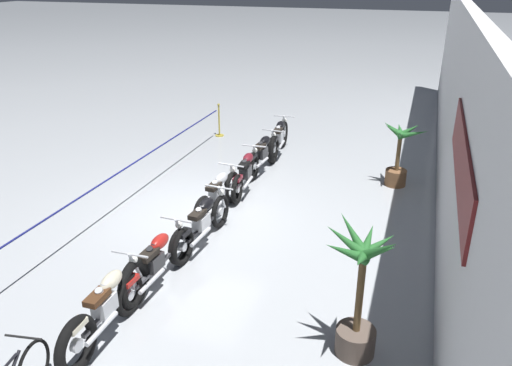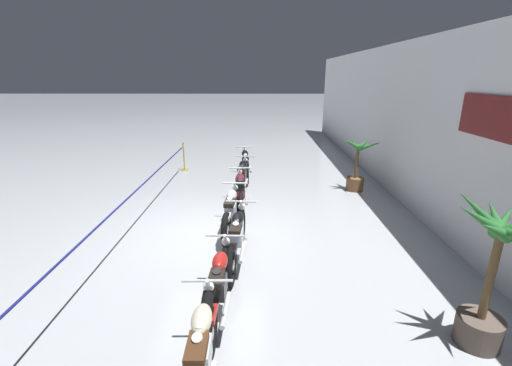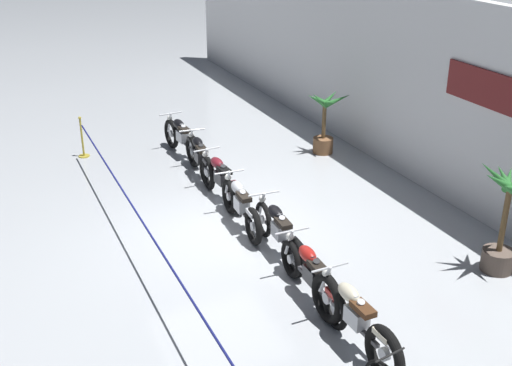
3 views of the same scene
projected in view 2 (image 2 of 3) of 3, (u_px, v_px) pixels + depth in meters
The scene contains 12 objects.
ground_plane at pixel (209, 231), 7.65m from camera, with size 120.00×120.00×0.00m, color #B2B7BC.
back_wall at pixel (455, 138), 6.97m from camera, with size 28.00×0.29×4.20m.
motorcycle_black_0 at pixel (245, 164), 11.42m from camera, with size 2.19×0.62×0.96m.
motorcycle_black_1 at pixel (242, 177), 10.06m from camera, with size 2.18×0.62×0.95m.
motorcycle_maroon_2 at pixel (241, 191), 8.84m from camera, with size 2.16×0.62×0.92m.
motorcycle_silver_3 at pixel (231, 212), 7.50m from camera, with size 2.13×0.62×0.94m.
motorcycle_black_4 at pixel (237, 237), 6.30m from camera, with size 2.22×0.62×0.93m.
motorcycle_red_5 at pixel (219, 287), 4.85m from camera, with size 2.23×0.62×0.91m.
motorcycle_cream_6 at pixel (201, 358), 3.59m from camera, with size 2.27×0.62×0.99m.
potted_palm_left_of_row at pixel (490, 279), 4.16m from camera, with size 1.03×0.99×2.06m.
potted_palm_right_of_row at pixel (357, 167), 10.14m from camera, with size 1.01×1.09×1.63m.
stanchion_far_left at pixel (152, 182), 8.69m from camera, with size 10.39×0.28×1.05m.
Camera 2 is at (6.97, 1.12, 3.32)m, focal length 24.00 mm.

